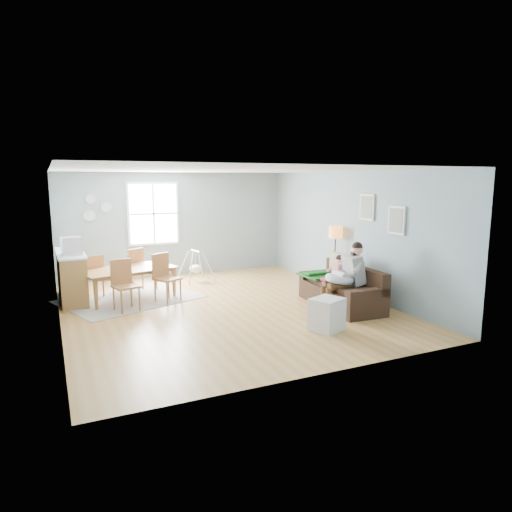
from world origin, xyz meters
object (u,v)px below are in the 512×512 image
baby_swing (196,268)px  counter (72,276)px  sofa (343,292)px  storage_cube (327,314)px  monitor (71,246)px  chair_ne (133,266)px  chair_sw (124,281)px  chair_se (164,274)px  dining_table (129,284)px  father (346,275)px  chair_nw (93,274)px  floor_lamp (335,238)px  toddler (335,271)px

baby_swing → counter: bearing=-169.2°
sofa → counter: counter is taller
storage_cube → monitor: 5.27m
chair_ne → counter: bearing=-166.9°
chair_sw → chair_se: chair_se is taller
counter → baby_swing: size_ratio=2.07×
sofa → dining_table: bearing=148.8°
sofa → chair_sw: chair_sw is taller
father → chair_nw: bearing=145.0°
chair_ne → counter: (-1.33, -0.31, -0.04)m
sofa → storage_cube: bearing=-135.2°
sofa → chair_ne: 4.75m
chair_sw → counter: 1.52m
chair_sw → counter: (-0.89, 1.23, -0.05)m
storage_cube → chair_se: chair_se is taller
floor_lamp → chair_se: bearing=169.2°
baby_swing → storage_cube: bearing=-78.7°
storage_cube → chair_ne: bearing=120.0°
sofa → chair_ne: chair_ne is taller
dining_table → chair_ne: 0.84m
sofa → chair_sw: bearing=159.0°
father → chair_sw: bearing=154.9°
sofa → dining_table: size_ratio=1.09×
counter → monitor: 0.77m
toddler → chair_nw: toddler is taller
chair_se → chair_ne: chair_se is taller
toddler → chair_se: 3.53m
dining_table → toddler: bearing=-43.7°
sofa → monitor: (-4.91, 2.44, 0.91)m
sofa → monitor: monitor is taller
floor_lamp → monitor: bearing=166.8°
dining_table → counter: size_ratio=1.03×
toddler → chair_ne: bearing=140.6°
chair_se → baby_swing: chair_se is taller
monitor → baby_swing: bearing=17.4°
chair_nw → chair_se: bearing=-34.1°
floor_lamp → chair_ne: floor_lamp is taller
storage_cube → chair_ne: 4.90m
chair_ne → storage_cube: bearing=-60.0°
chair_se → father: bearing=-35.4°
sofa → storage_cube: sofa is taller
counter → baby_swing: counter is taller
counter → baby_swing: 2.94m
monitor → father: bearing=-29.7°
storage_cube → monitor: size_ratio=1.53×
counter → chair_se: bearing=-27.5°
dining_table → monitor: 1.39m
counter → monitor: bearing=-86.7°
toddler → storage_cube: size_ratio=1.26×
chair_se → counter: counter is taller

